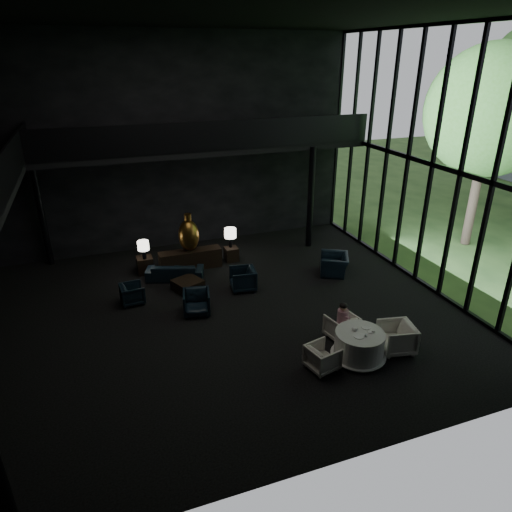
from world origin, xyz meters
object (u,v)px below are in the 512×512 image
object	(u,v)px
bronze_urn	(189,235)
lounge_armchair_east	(243,277)
dining_chair_west	(323,357)
window_armchair	(334,261)
lounge_armchair_south	(197,301)
table_lamp_left	(143,246)
side_table_right	(231,254)
lounge_armchair_west	(133,294)
console	(190,259)
dining_table	(359,347)
sofa	(175,269)
child	(343,314)
coffee_table	(188,285)
table_lamp_right	(230,234)
dining_chair_north	(341,326)
dining_chair_east	(397,335)
side_table_left	(145,265)

from	to	relation	value
bronze_urn	lounge_armchair_east	distance (m)	2.68
dining_chair_west	window_armchair	bearing A→B (deg)	-44.87
bronze_urn	lounge_armchair_south	size ratio (longest dim) A/B	1.64
table_lamp_left	side_table_right	size ratio (longest dim) A/B	1.28
lounge_armchair_west	console	bearing A→B (deg)	-54.95
table_lamp_left	dining_table	distance (m)	8.17
side_table_right	sofa	bearing A→B (deg)	-160.69
side_table_right	child	bearing A→B (deg)	-77.66
bronze_urn	lounge_armchair_west	size ratio (longest dim) A/B	2.13
lounge_armchair_west	coffee_table	bearing A→B (deg)	-86.97
console	table_lamp_right	bearing A→B (deg)	8.80
table_lamp_right	dining_table	size ratio (longest dim) A/B	0.52
table_lamp_right	child	size ratio (longest dim) A/B	1.17
lounge_armchair_west	window_armchair	world-z (taller)	window_armchair
table_lamp_left	window_armchair	xyz separation A→B (m)	(6.30, -2.21, -0.60)
table_lamp_right	lounge_armchair_east	size ratio (longest dim) A/B	0.85
dining_chair_north	dining_table	bearing A→B (deg)	75.96
window_armchair	bronze_urn	bearing A→B (deg)	-87.00
dining_chair_west	coffee_table	bearing A→B (deg)	10.42
sofa	lounge_armchair_south	distance (m)	2.54
side_table_right	dining_chair_east	xyz separation A→B (m)	(2.35, -6.97, 0.22)
lounge_armchair_east	dining_chair_east	world-z (taller)	dining_chair_east
bronze_urn	lounge_armchair_east	size ratio (longest dim) A/B	1.58
side_table_left	lounge_armchair_south	bearing A→B (deg)	-72.13
sofa	dining_chair_east	xyz separation A→B (m)	(4.64, -6.16, 0.12)
side_table_left	dining_table	xyz separation A→B (m)	(4.47, -6.95, 0.03)
console	dining_chair_north	distance (m)	6.47
table_lamp_right	sofa	distance (m)	2.55
dining_table	console	bearing A→B (deg)	113.04
dining_chair_east	dining_chair_west	world-z (taller)	dining_chair_east
side_table_right	window_armchair	world-z (taller)	window_armchair
lounge_armchair_east	sofa	bearing A→B (deg)	-119.70
window_armchair	sofa	bearing A→B (deg)	-77.98
lounge_armchair_west	child	distance (m)	6.50
side_table_right	table_lamp_left	bearing A→B (deg)	-178.14
sofa	lounge_armchair_west	distance (m)	1.99
sofa	dining_table	xyz separation A→B (m)	(3.56, -6.11, -0.03)
lounge_armchair_east	dining_chair_north	world-z (taller)	lounge_armchair_east
bronze_urn	dining_table	xyz separation A→B (m)	(2.87, -6.76, -0.97)
lounge_armchair_east	lounge_armchair_south	bearing A→B (deg)	-52.71
sofa	coffee_table	bearing A→B (deg)	121.73
table_lamp_right	dining_chair_east	xyz separation A→B (m)	(2.35, -7.04, -0.57)
window_armchair	child	bearing A→B (deg)	1.51
dining_table	dining_chair_east	size ratio (longest dim) A/B	1.49
dining_chair_north	dining_chair_east	bearing A→B (deg)	124.13
lounge_armchair_east	dining_chair_west	bearing A→B (deg)	14.67
side_table_left	dining_chair_north	bearing A→B (deg)	-53.03
console	lounge_armchair_south	distance (m)	3.20
lounge_armchair_east	dining_chair_north	size ratio (longest dim) A/B	1.16
side_table_right	lounge_armchair_south	distance (m)	3.95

